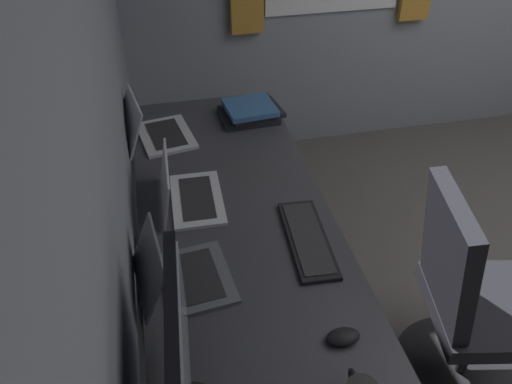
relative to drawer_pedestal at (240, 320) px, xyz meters
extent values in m
cube|color=#8C939E|center=(-0.29, 0.42, 0.95)|extent=(4.76, 0.10, 2.60)
cube|color=#38383D|center=(0.06, -0.03, 0.37)|extent=(2.27, 0.74, 0.03)
cylinder|color=silver|center=(1.13, -0.34, 0.00)|extent=(0.05, 0.05, 0.70)
cylinder|color=silver|center=(1.13, 0.29, 0.00)|extent=(0.05, 0.05, 0.70)
cube|color=#38383D|center=(0.00, 0.00, 0.00)|extent=(0.40, 0.50, 0.69)
cube|color=silver|center=(0.00, -0.25, 0.00)|extent=(0.37, 0.01, 0.61)
cube|color=black|center=(-0.57, 0.25, 0.65)|extent=(0.54, 0.07, 0.31)
cube|color=#B2BCCC|center=(-0.57, 0.23, 0.65)|extent=(0.50, 0.04, 0.27)
cube|color=silver|center=(0.84, 0.19, 0.39)|extent=(0.36, 0.29, 0.01)
cube|color=#262628|center=(0.84, 0.19, 0.40)|extent=(0.28, 0.19, 0.00)
cube|color=silver|center=(0.82, 0.35, 0.50)|extent=(0.33, 0.14, 0.21)
cube|color=#B2BCCC|center=(0.82, 0.35, 0.50)|extent=(0.30, 0.12, 0.18)
cube|color=silver|center=(0.33, 0.11, 0.39)|extent=(0.35, 0.21, 0.01)
cube|color=#262628|center=(0.33, 0.11, 0.40)|extent=(0.28, 0.14, 0.00)
cube|color=silver|center=(0.33, 0.22, 0.49)|extent=(0.35, 0.05, 0.19)
cube|color=#19234C|center=(0.33, 0.22, 0.49)|extent=(0.31, 0.04, 0.16)
cube|color=#595B60|center=(-0.10, 0.16, 0.39)|extent=(0.32, 0.25, 0.01)
cube|color=#262628|center=(-0.10, 0.16, 0.40)|extent=(0.25, 0.17, 0.00)
cube|color=#595B60|center=(-0.11, 0.31, 0.50)|extent=(0.30, 0.12, 0.20)
cube|color=#4C1960|center=(-0.11, 0.31, 0.50)|extent=(0.27, 0.10, 0.17)
cube|color=black|center=(0.00, -0.26, 0.39)|extent=(0.43, 0.16, 0.02)
cube|color=#2D2D30|center=(0.00, -0.26, 0.40)|extent=(0.38, 0.13, 0.00)
ellipsoid|color=black|center=(-0.43, -0.24, 0.40)|extent=(0.06, 0.10, 0.03)
cube|color=black|center=(0.94, -0.23, 0.40)|extent=(0.24, 0.29, 0.03)
cube|color=black|center=(0.93, -0.26, 0.42)|extent=(0.25, 0.29, 0.02)
cube|color=#38669E|center=(0.92, -0.24, 0.45)|extent=(0.25, 0.26, 0.03)
torus|color=black|center=(-0.59, -0.20, 0.44)|extent=(0.06, 0.01, 0.06)
cube|color=black|center=(-0.24, -0.92, 0.11)|extent=(0.51, 0.50, 0.07)
cube|color=black|center=(-0.19, -0.71, 0.40)|extent=(0.41, 0.20, 0.50)
cylinder|color=black|center=(-0.24, -0.92, -0.10)|extent=(0.05, 0.05, 0.37)
cylinder|color=black|center=(-0.24, -0.92, -0.31)|extent=(0.56, 0.56, 0.03)
camera|label=1|loc=(-1.27, 0.22, 1.66)|focal=35.37mm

